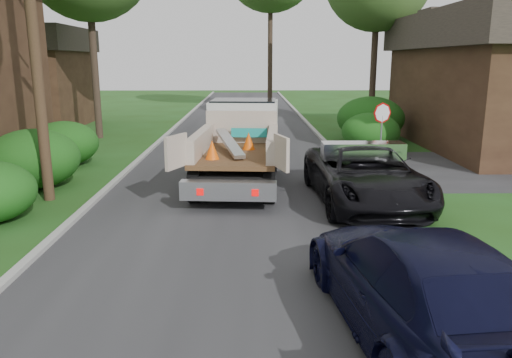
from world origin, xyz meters
The scene contains 14 objects.
ground centered at (0.00, 0.00, 0.00)m, with size 120.00×120.00×0.00m, color #214313.
road centered at (0.00, 10.00, 0.00)m, with size 8.00×90.00×0.02m, color #28282B.
curb_left centered at (-4.10, 10.00, 0.06)m, with size 0.20×90.00×0.12m, color #9E9E99.
curb_right centered at (4.10, 10.00, 0.06)m, with size 0.20×90.00×0.12m, color #9E9E99.
stop_sign centered at (5.20, 9.00, 1.78)m, with size 0.71×0.32×2.48m.
utility_pole centered at (-5.48, 4.98, 5.17)m, with size 2.42×1.25×10.00m.
house_left_far centered at (-13.50, 22.00, 3.05)m, with size 7.56×7.56×6.00m.
hedge_left_b centered at (-6.50, 6.50, 0.94)m, with size 2.86×2.86×1.87m, color #14420F.
hedge_left_c centered at (-6.80, 10.00, 0.85)m, with size 2.60×2.60×1.70m, color #14420F.
hedge_right_a centered at (5.80, 13.00, 0.85)m, with size 2.60×2.60×1.70m, color #14420F.
hedge_right_b centered at (6.50, 16.00, 1.10)m, with size 3.38×3.38×2.21m, color #14420F.
flatbed_truck centered at (0.07, 7.88, 1.40)m, with size 3.28×6.99×2.58m.
black_pickup centered at (3.60, 4.50, 0.82)m, with size 2.73×5.93×1.65m, color black.
navy_suv centered at (2.80, -2.50, 0.82)m, with size 2.29×5.64×1.64m, color black.
Camera 1 is at (0.32, -9.12, 3.96)m, focal length 35.00 mm.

